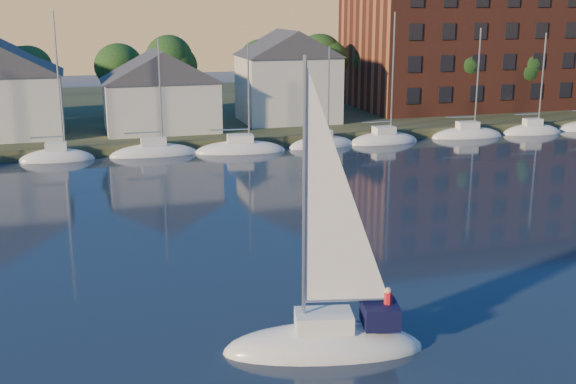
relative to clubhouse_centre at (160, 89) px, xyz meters
name	(u,v)px	position (x,y,z in m)	size (l,w,h in m)	color
shoreline_land	(192,113)	(6.00, 18.00, -5.13)	(160.00, 50.00, 2.00)	#303720
wooden_dock	(230,145)	(6.00, -5.00, -5.13)	(120.00, 3.00, 1.00)	brown
clubhouse_centre	(160,89)	(0.00, 0.00, 0.00)	(11.55, 8.40, 8.08)	silver
clubhouse_east	(288,75)	(14.00, 2.00, 0.87)	(10.50, 8.40, 9.80)	silver
condo_block	(474,34)	(40.00, 7.95, 4.66)	(31.00, 17.00, 17.40)	brown
tree_line	(225,62)	(8.00, 6.00, 2.04)	(93.40, 5.40, 8.90)	#332617
moored_fleet	(237,150)	(6.00, -8.00, -5.03)	(87.50, 2.40, 12.05)	silver
hero_sailboat	(327,338)	(0.58, -48.50, -4.58)	(8.44, 4.27, 12.81)	silver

